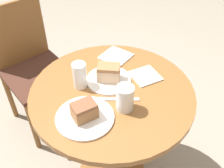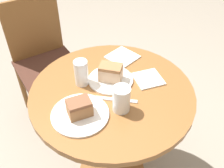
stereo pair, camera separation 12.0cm
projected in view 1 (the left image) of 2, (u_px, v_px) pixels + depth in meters
The scene contains 11 objects.
table at pixel (112, 115), 1.34m from camera, with size 0.77×0.77×0.72m.
chair at pixel (33, 67), 1.79m from camera, with size 0.43×0.45×0.88m.
plate_near at pixel (109, 80), 1.28m from camera, with size 0.22×0.22×0.01m.
plate_far at pixel (85, 117), 1.09m from camera, with size 0.25×0.25×0.01m.
cake_slice_near at pixel (109, 73), 1.25m from camera, with size 0.12×0.13×0.08m.
cake_slice_far at pixel (84, 111), 1.07m from camera, with size 0.11×0.09×0.07m.
glass_lemonade at pixel (80, 76), 1.21m from camera, with size 0.07×0.07×0.13m.
glass_water at pixel (125, 99), 1.11m from camera, with size 0.08×0.08×0.12m.
napkin_stack at pixel (116, 56), 1.43m from camera, with size 0.17×0.17×0.01m.
fork at pixel (118, 99), 1.18m from camera, with size 0.15×0.15×0.00m.
napkin_side at pixel (145, 76), 1.30m from camera, with size 0.16×0.16×0.01m.
Camera 1 is at (-0.62, -0.65, 1.56)m, focal length 42.00 mm.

